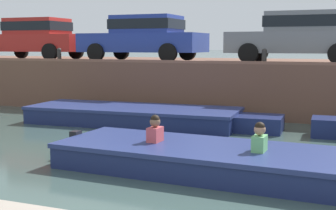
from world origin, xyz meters
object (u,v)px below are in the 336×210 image
Objects in this scene: motorboat_passing at (226,161)px; boat_moored_west_navy at (143,116)px; car_leftmost_red at (35,37)px; mooring_bollard_west at (59,54)px; car_left_inner_blue at (144,36)px; car_centre_grey at (298,35)px; mooring_bollard_mid at (264,56)px.

boat_moored_west_navy is at bearing 130.25° from motorboat_passing.
car_leftmost_red is 2.47m from mooring_bollard_west.
motorboat_passing is at bearing -56.50° from car_left_inner_blue.
mooring_bollard_west is (1.98, -1.34, -0.61)m from car_leftmost_red.
motorboat_passing is at bearing -92.24° from car_centre_grey.
car_leftmost_red is 9.06m from mooring_bollard_mid.
motorboat_passing is (3.39, -4.01, -0.01)m from boat_moored_west_navy.
car_left_inner_blue is at bearing 123.50° from motorboat_passing.
car_left_inner_blue and car_centre_grey have the same top height.
motorboat_passing is at bearing -38.94° from mooring_bollard_west.
car_left_inner_blue is at bearing 113.76° from boat_moored_west_navy.
car_left_inner_blue is (-4.86, 7.35, 2.24)m from motorboat_passing.
mooring_bollard_mid is (-0.77, -1.33, -0.61)m from car_centre_grey.
boat_moored_west_navy is 3.89m from mooring_bollard_mid.
car_centre_grey is 9.24× the size of mooring_bollard_mid.
mooring_bollard_west is (-7.73, -1.33, -0.61)m from car_centre_grey.
car_leftmost_red is 1.02× the size of car_centre_grey.
car_left_inner_blue reaches higher than boat_moored_west_navy.
car_leftmost_red is at bearing 151.00° from boat_moored_west_navy.
car_left_inner_blue is 9.64× the size of mooring_bollard_west.
car_leftmost_red is 9.71m from car_centre_grey.
car_leftmost_red is (-9.42, 7.35, 2.24)m from motorboat_passing.
mooring_bollard_mid is (8.94, -1.34, -0.61)m from car_leftmost_red.
mooring_bollard_mid is at bearing -16.94° from car_left_inner_blue.
car_left_inner_blue is at bearing -0.02° from car_leftmost_red.
car_centre_grey is 1.66m from mooring_bollard_mid.
car_centre_grey is (9.71, -0.00, -0.00)m from car_leftmost_red.
mooring_bollard_west is 6.96m from mooring_bollard_mid.
mooring_bollard_west is at bearing -152.66° from car_left_inner_blue.
boat_moored_west_navy is at bearing -26.37° from mooring_bollard_west.
car_centre_grey is (0.29, 7.35, 2.24)m from motorboat_passing.
car_left_inner_blue is 1.04× the size of car_centre_grey.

